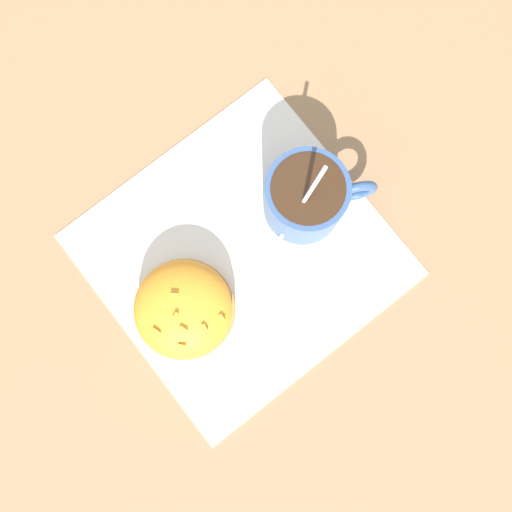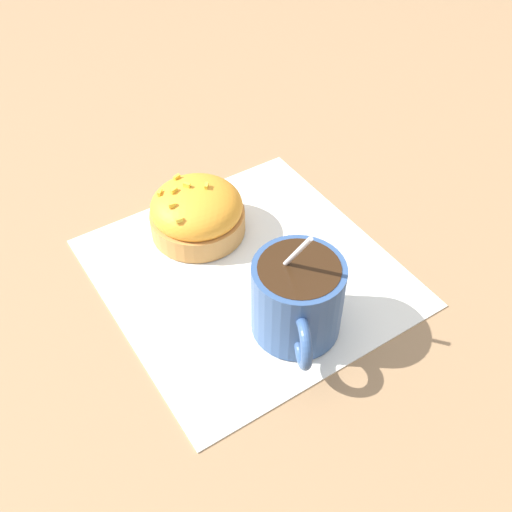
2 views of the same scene
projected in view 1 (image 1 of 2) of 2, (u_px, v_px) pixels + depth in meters
The scene contains 4 objects.
ground_plane at pixel (241, 255), 0.60m from camera, with size 3.00×3.00×0.00m, color #93704C.
paper_napkin at pixel (241, 255), 0.60m from camera, with size 0.27×0.26×0.00m.
coffee_cup at pixel (310, 201), 0.56m from camera, with size 0.11×0.08×0.12m.
frosted_pastry at pixel (184, 309), 0.56m from camera, with size 0.10×0.10×0.06m.
Camera 1 is at (0.04, 0.08, 0.59)m, focal length 42.00 mm.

